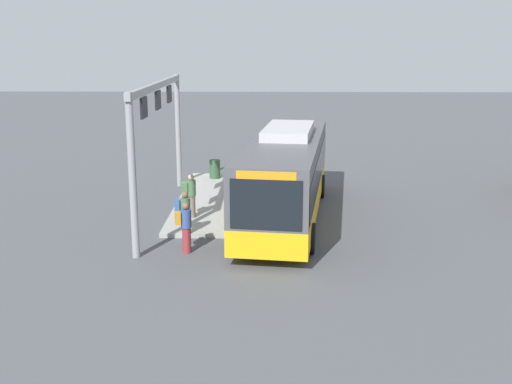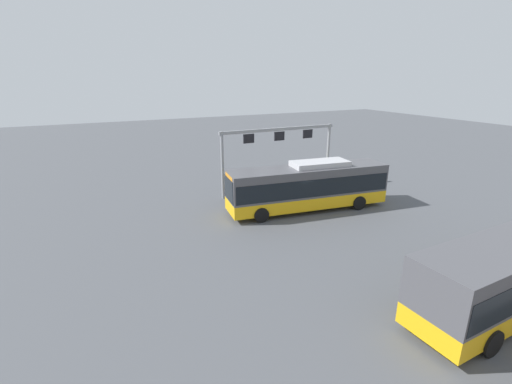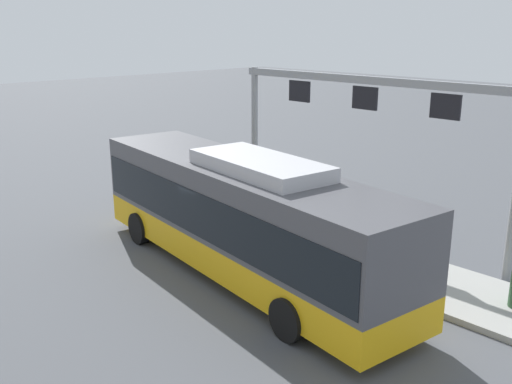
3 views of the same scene
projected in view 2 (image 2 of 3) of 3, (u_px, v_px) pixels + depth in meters
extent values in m
plane|color=#4C4F54|center=(307.00, 209.00, 25.55)|extent=(120.00, 120.00, 0.00)
cube|color=#9E9E99|center=(311.00, 192.00, 29.16)|extent=(10.00, 2.80, 0.16)
cube|color=#EAAD14|center=(307.00, 199.00, 25.31)|extent=(11.57, 3.96, 0.85)
cube|color=#4C4C51|center=(308.00, 180.00, 24.89)|extent=(11.57, 3.96, 1.90)
cube|color=black|center=(308.00, 183.00, 24.95)|extent=(11.36, 3.97, 1.20)
cube|color=black|center=(229.00, 190.00, 23.20)|extent=(0.32, 2.11, 1.50)
cube|color=#B7B7BC|center=(320.00, 164.00, 24.79)|extent=(4.17, 2.25, 0.36)
cube|color=orange|center=(230.00, 177.00, 22.96)|extent=(0.35, 1.75, 0.28)
cylinder|color=black|center=(261.00, 215.00, 23.15)|extent=(1.03, 0.43, 1.00)
cylinder|color=black|center=(250.00, 203.00, 25.31)|extent=(1.03, 0.43, 1.00)
cylinder|color=black|center=(359.00, 203.00, 25.36)|extent=(1.03, 0.43, 1.00)
cylinder|color=black|center=(341.00, 193.00, 27.53)|extent=(1.03, 0.43, 1.00)
cylinder|color=black|center=(491.00, 342.00, 12.09)|extent=(1.01, 0.33, 1.00)
cylinder|color=black|center=(429.00, 304.00, 14.10)|extent=(1.01, 0.33, 1.00)
cylinder|color=gray|center=(253.00, 195.00, 27.35)|extent=(0.31, 0.31, 0.85)
cylinder|color=#476B4C|center=(253.00, 186.00, 27.13)|extent=(0.38, 0.38, 0.60)
sphere|color=brown|center=(253.00, 180.00, 27.00)|extent=(0.22, 0.22, 0.22)
cube|color=#335993|center=(252.00, 184.00, 27.35)|extent=(0.30, 0.22, 0.40)
cylinder|color=maroon|center=(236.00, 198.00, 26.55)|extent=(0.33, 0.33, 0.85)
cylinder|color=#334C8C|center=(236.00, 189.00, 26.33)|extent=(0.40, 0.40, 0.60)
sphere|color=brown|center=(236.00, 184.00, 26.20)|extent=(0.22, 0.22, 0.22)
cube|color=#BF7F1E|center=(234.00, 188.00, 26.52)|extent=(0.31, 0.23, 0.40)
cylinder|color=slate|center=(276.00, 189.00, 28.21)|extent=(0.35, 0.35, 0.85)
cylinder|color=#476B4C|center=(277.00, 180.00, 27.98)|extent=(0.43, 0.43, 0.60)
sphere|color=tan|center=(277.00, 175.00, 27.86)|extent=(0.22, 0.22, 0.22)
cube|color=#4C8447|center=(274.00, 179.00, 28.15)|extent=(0.32, 0.26, 0.40)
cylinder|color=gray|center=(328.00, 154.00, 31.10)|extent=(0.24, 0.24, 5.20)
cylinder|color=gray|center=(223.00, 166.00, 27.02)|extent=(0.24, 0.24, 5.20)
cube|color=gray|center=(280.00, 129.00, 28.30)|extent=(10.19, 0.20, 0.24)
cube|color=black|center=(308.00, 134.00, 29.60)|extent=(0.90, 0.08, 0.70)
cube|color=black|center=(279.00, 136.00, 28.47)|extent=(0.90, 0.08, 0.70)
cube|color=black|center=(249.00, 139.00, 27.35)|extent=(0.90, 0.08, 0.70)
cylinder|color=#2D5133|center=(347.00, 179.00, 30.78)|extent=(0.52, 0.52, 0.90)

